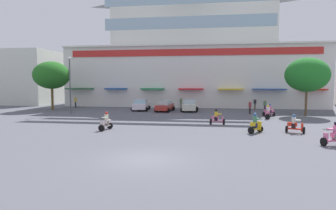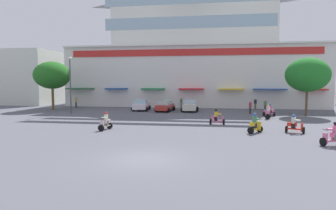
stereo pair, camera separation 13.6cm
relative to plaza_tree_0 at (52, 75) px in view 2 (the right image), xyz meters
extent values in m
plane|color=#565760|center=(19.19, -11.35, -4.90)|extent=(128.00, 128.00, 0.00)
cube|color=silver|center=(19.19, 12.00, -0.19)|extent=(40.69, 12.71, 9.42)
cube|color=silver|center=(19.19, 12.64, 8.49)|extent=(25.80, 11.44, 7.93)
cube|color=red|center=(19.19, 5.59, 3.49)|extent=(37.44, 0.12, 1.00)
cube|color=silver|center=(19.19, 5.55, 4.64)|extent=(40.69, 0.70, 0.24)
cube|color=#2C673D|center=(1.70, 5.10, -2.01)|extent=(4.41, 1.10, 0.20)
cube|color=#1E4C93|center=(7.70, 5.10, -2.01)|extent=(3.39, 1.10, 0.20)
cube|color=#1D7C44|center=(13.50, 5.10, -2.01)|extent=(3.51, 1.10, 0.20)
cube|color=red|center=(19.38, 5.10, -2.01)|extent=(3.75, 1.10, 0.20)
cube|color=gold|center=(25.23, 5.10, -2.01)|extent=(3.70, 1.10, 0.20)
cube|color=#2E5096|center=(30.66, 5.10, -2.01)|extent=(4.60, 1.10, 0.20)
cube|color=red|center=(36.49, 5.10, -2.01)|extent=(3.80, 1.10, 0.20)
cube|color=#99B7C6|center=(19.19, 0.52, 6.90)|extent=(22.70, 0.08, 1.59)
cube|color=silver|center=(-12.01, 10.57, -0.15)|extent=(12.66, 10.12, 9.50)
cylinder|color=brown|center=(0.00, 0.00, -3.31)|extent=(0.34, 0.34, 3.18)
ellipsoid|color=#21621E|center=(0.00, 0.00, 0.01)|extent=(4.96, 5.38, 3.88)
cylinder|color=brown|center=(33.49, -2.25, -3.37)|extent=(0.27, 0.27, 3.06)
ellipsoid|color=#207326|center=(33.49, -2.25, -0.10)|extent=(4.96, 5.17, 3.99)
cube|color=silver|center=(12.76, 0.70, -4.26)|extent=(2.10, 4.07, 0.73)
cube|color=#8FB7C4|center=(12.76, 0.70, -3.63)|extent=(1.69, 2.09, 0.53)
cylinder|color=black|center=(11.77, 1.85, -4.60)|extent=(0.61, 0.21, 0.60)
cylinder|color=black|center=(13.56, 1.99, -4.60)|extent=(0.61, 0.21, 0.60)
cylinder|color=black|center=(11.97, -0.59, -4.60)|extent=(0.61, 0.21, 0.60)
cylinder|color=black|center=(13.75, -0.44, -4.60)|extent=(0.61, 0.21, 0.60)
cube|color=#B03028|center=(16.25, 0.07, -4.29)|extent=(2.02, 4.55, 0.67)
cube|color=#A4C2C3|center=(16.25, 0.07, -3.72)|extent=(1.59, 2.33, 0.47)
cylinder|color=black|center=(15.58, 1.51, -4.60)|extent=(0.61, 0.22, 0.60)
cylinder|color=black|center=(17.18, 1.36, -4.60)|extent=(0.61, 0.22, 0.60)
cylinder|color=black|center=(15.32, -1.22, -4.60)|extent=(0.61, 0.22, 0.60)
cylinder|color=black|center=(16.92, -1.37, -4.60)|extent=(0.61, 0.22, 0.60)
cube|color=beige|center=(19.56, 0.24, -4.23)|extent=(1.86, 3.87, 0.79)
cube|color=#A1B5C0|center=(19.56, 0.24, -3.55)|extent=(1.56, 1.95, 0.57)
cylinder|color=black|center=(18.65, 1.40, -4.60)|extent=(0.60, 0.18, 0.60)
cylinder|color=black|center=(20.39, 1.45, -4.60)|extent=(0.60, 0.18, 0.60)
cylinder|color=black|center=(18.72, -0.97, -4.60)|extent=(0.60, 0.18, 0.60)
cylinder|color=black|center=(20.46, -0.91, -4.60)|extent=(0.60, 0.18, 0.60)
cylinder|color=black|center=(29.55, -15.14, -4.64)|extent=(0.33, 0.54, 0.52)
cylinder|color=black|center=(28.40, -14.67, -4.64)|extent=(0.33, 0.54, 0.52)
cube|color=red|center=(28.98, -14.91, -4.58)|extent=(1.12, 0.67, 0.10)
cube|color=red|center=(28.77, -14.82, -4.24)|extent=(0.76, 0.54, 0.28)
cube|color=red|center=(29.44, -15.09, -4.43)|extent=(0.25, 0.35, 0.65)
cylinder|color=black|center=(29.46, -15.10, -3.90)|extent=(0.23, 0.50, 0.04)
cube|color=black|center=(28.86, -14.86, -4.36)|extent=(0.38, 0.40, 0.36)
cylinder|color=silver|center=(28.86, -14.86, -3.93)|extent=(0.42, 0.42, 0.49)
sphere|color=#2D5A9D|center=(28.86, -14.86, -3.57)|extent=(0.25, 0.25, 0.25)
cube|color=silver|center=(29.11, -14.96, -3.91)|extent=(0.54, 0.48, 0.10)
cylinder|color=black|center=(26.32, -14.93, -4.64)|extent=(0.49, 0.45, 0.52)
cylinder|color=black|center=(25.52, -15.86, -4.64)|extent=(0.49, 0.45, 0.52)
cube|color=gold|center=(25.92, -15.40, -4.58)|extent=(0.92, 1.00, 0.10)
cube|color=gold|center=(25.78, -15.56, -4.18)|extent=(0.68, 0.71, 0.28)
cube|color=gold|center=(26.24, -15.03, -4.39)|extent=(0.33, 0.32, 0.70)
cylinder|color=black|center=(26.26, -15.01, -3.84)|extent=(0.42, 0.37, 0.04)
cube|color=#22213C|center=(25.84, -15.49, -4.30)|extent=(0.43, 0.42, 0.36)
cylinder|color=#427C58|center=(25.84, -15.49, -3.84)|extent=(0.45, 0.45, 0.56)
sphere|color=#28589C|center=(25.84, -15.49, -3.45)|extent=(0.25, 0.25, 0.25)
cube|color=#427C58|center=(26.02, -15.28, -3.81)|extent=(0.55, 0.56, 0.10)
cylinder|color=black|center=(13.76, -16.45, -4.64)|extent=(0.54, 0.23, 0.52)
cylinder|color=black|center=(13.99, -15.14, -4.64)|extent=(0.54, 0.23, 0.52)
cube|color=silver|center=(13.87, -15.79, -4.58)|extent=(0.48, 1.21, 0.10)
cube|color=silver|center=(13.92, -15.56, -4.21)|extent=(0.42, 0.79, 0.28)
cube|color=silver|center=(13.78, -16.32, -4.41)|extent=(0.34, 0.19, 0.67)
cylinder|color=black|center=(13.78, -16.35, -3.87)|extent=(0.52, 0.12, 0.04)
cube|color=#6D6253|center=(13.90, -15.66, -4.33)|extent=(0.36, 0.33, 0.36)
cylinder|color=beige|center=(13.90, -15.66, -3.89)|extent=(0.37, 0.37, 0.53)
sphere|color=red|center=(13.90, -15.66, -3.51)|extent=(0.25, 0.25, 0.25)
cube|color=beige|center=(13.85, -15.95, -3.86)|extent=(0.41, 0.49, 0.10)
cylinder|color=black|center=(29.41, -19.58, -4.64)|extent=(0.28, 0.54, 0.52)
cube|color=pink|center=(30.05, -19.40, -4.58)|extent=(1.20, 0.60, 0.10)
cube|color=pink|center=(29.54, -19.55, -4.42)|extent=(0.22, 0.35, 0.67)
cylinder|color=black|center=(29.51, -19.55, -3.87)|extent=(0.18, 0.51, 0.04)
cube|color=slate|center=(30.18, -19.36, -4.33)|extent=(0.36, 0.39, 0.36)
cylinder|color=pink|center=(30.18, -19.36, -3.88)|extent=(0.40, 0.40, 0.54)
sphere|color=black|center=(30.18, -19.36, -3.50)|extent=(0.25, 0.25, 0.25)
cube|color=pink|center=(29.90, -19.44, -3.86)|extent=(0.52, 0.45, 0.10)
cylinder|color=black|center=(23.65, -11.35, -4.64)|extent=(0.22, 0.54, 0.52)
cylinder|color=black|center=(22.45, -11.17, -4.64)|extent=(0.22, 0.54, 0.52)
cube|color=#DA6290|center=(23.05, -11.26, -4.58)|extent=(1.10, 0.43, 0.10)
cube|color=#DA6290|center=(22.83, -11.22, -4.24)|extent=(0.72, 0.40, 0.28)
cube|color=#DA6290|center=(23.53, -11.33, -4.43)|extent=(0.19, 0.34, 0.65)
cylinder|color=black|center=(23.56, -11.33, -3.90)|extent=(0.11, 0.52, 0.04)
cube|color=black|center=(22.93, -11.24, -4.36)|extent=(0.32, 0.36, 0.36)
cylinder|color=gold|center=(22.93, -11.24, -3.93)|extent=(0.36, 0.36, 0.49)
sphere|color=black|center=(22.93, -11.24, -3.58)|extent=(0.25, 0.25, 0.25)
cube|color=gold|center=(23.19, -11.28, -3.91)|extent=(0.48, 0.40, 0.10)
cylinder|color=black|center=(28.45, -3.82, -4.64)|extent=(0.24, 0.54, 0.52)
cylinder|color=black|center=(29.61, -3.59, -4.64)|extent=(0.24, 0.54, 0.52)
cube|color=#DF6495|center=(29.03, -3.71, -4.58)|extent=(1.08, 0.48, 0.10)
cube|color=#DF6495|center=(29.24, -3.66, -4.24)|extent=(0.71, 0.42, 0.28)
cube|color=#DF6495|center=(28.56, -3.80, -4.43)|extent=(0.20, 0.34, 0.65)
cylinder|color=black|center=(28.54, -3.80, -3.90)|extent=(0.14, 0.52, 0.04)
cube|color=#1F1F2E|center=(29.14, -3.68, -4.36)|extent=(0.34, 0.37, 0.36)
cylinder|color=pink|center=(29.14, -3.68, -3.93)|extent=(0.38, 0.38, 0.51)
sphere|color=#2E5AA6|center=(29.14, -3.68, -3.56)|extent=(0.25, 0.25, 0.25)
cube|color=pink|center=(28.89, -3.73, -3.90)|extent=(0.50, 0.42, 0.10)
cylinder|color=black|center=(28.69, -5.42, -4.64)|extent=(0.54, 0.27, 0.52)
cylinder|color=black|center=(28.36, -6.70, -4.64)|extent=(0.54, 0.27, 0.52)
cube|color=pink|center=(28.52, -6.06, -4.58)|extent=(0.56, 1.20, 0.10)
cube|color=pink|center=(28.46, -6.29, -4.17)|extent=(0.47, 0.79, 0.28)
cube|color=pink|center=(28.65, -5.55, -4.38)|extent=(0.34, 0.22, 0.71)
cylinder|color=black|center=(28.66, -5.52, -3.83)|extent=(0.51, 0.16, 0.04)
cube|color=black|center=(28.49, -6.19, -4.29)|extent=(0.38, 0.35, 0.36)
cylinder|color=silver|center=(28.49, -6.19, -3.86)|extent=(0.39, 0.39, 0.49)
sphere|color=gold|center=(28.49, -6.19, -3.50)|extent=(0.25, 0.25, 0.25)
cube|color=silver|center=(28.56, -5.91, -3.83)|extent=(0.44, 0.51, 0.10)
cylinder|color=#22232E|center=(29.42, 1.23, -4.46)|extent=(0.34, 0.34, 0.87)
cylinder|color=#537A52|center=(29.42, 1.23, -3.75)|extent=(0.54, 0.54, 0.55)
sphere|color=tan|center=(29.42, 1.23, -3.36)|extent=(0.22, 0.22, 0.22)
cylinder|color=black|center=(27.16, -1.60, -4.49)|extent=(0.27, 0.27, 0.82)
cylinder|color=#9B363A|center=(27.16, -1.60, -3.76)|extent=(0.44, 0.44, 0.63)
sphere|color=tan|center=(27.16, -1.60, -3.33)|extent=(0.23, 0.23, 0.23)
cylinder|color=#565142|center=(28.55, 4.15, -4.45)|extent=(0.34, 0.34, 0.89)
cylinder|color=#23242E|center=(28.55, 4.15, -3.73)|extent=(0.55, 0.55, 0.55)
sphere|color=tan|center=(28.55, 4.15, -3.35)|extent=(0.21, 0.21, 0.21)
cylinder|color=slate|center=(17.89, 4.80, -4.46)|extent=(0.27, 0.27, 0.88)
cylinder|color=#527649|center=(17.89, 4.80, -3.74)|extent=(0.43, 0.43, 0.55)
sphere|color=#DB9D83|center=(17.89, 4.80, -3.36)|extent=(0.21, 0.21, 0.21)
cylinder|color=black|center=(1.69, 3.66, -4.46)|extent=(0.32, 0.32, 0.87)
cylinder|color=gold|center=(1.69, 3.66, -3.72)|extent=(0.51, 0.51, 0.62)
sphere|color=tan|center=(1.69, 3.66, -3.30)|extent=(0.22, 0.22, 0.22)
cylinder|color=#474C51|center=(5.09, -4.58, -1.54)|extent=(0.16, 0.16, 6.71)
ellipsoid|color=silver|center=(5.09, -4.58, 1.99)|extent=(0.40, 0.40, 0.28)
camera|label=1|loc=(22.57, -38.74, -0.93)|focal=31.36mm
camera|label=2|loc=(22.70, -38.72, -0.93)|focal=31.36mm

